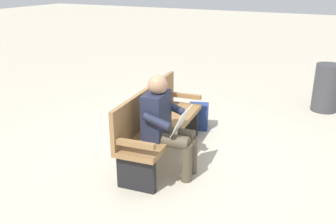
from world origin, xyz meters
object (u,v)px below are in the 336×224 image
bench_near (158,123)px  backpack (199,116)px  trash_bin (326,88)px  person_seated (166,123)px

bench_near → backpack: (-1.10, 0.10, -0.27)m
backpack → trash_bin: size_ratio=0.48×
bench_near → person_seated: (0.31, 0.27, 0.17)m
trash_bin → bench_near: bearing=-31.6°
person_seated → backpack: person_seated is taller
bench_near → trash_bin: size_ratio=2.28×
person_seated → trash_bin: person_seated is taller
backpack → bench_near: bearing=-5.2°
backpack → trash_bin: bearing=136.4°
person_seated → trash_bin: 3.44m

